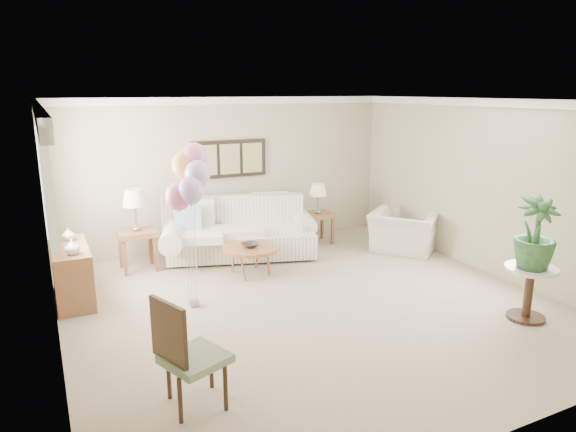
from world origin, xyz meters
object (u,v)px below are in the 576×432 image
object	(u,v)px
armchair	(403,232)
balloon_cluster	(189,177)
sofa	(240,234)
accent_chair	(187,352)
coffee_table	(250,249)

from	to	relation	value
armchair	balloon_cluster	xyz separation A→B (m)	(-3.89, -0.68, 1.34)
sofa	armchair	xyz separation A→B (m)	(2.61, -1.02, -0.04)
accent_chair	armchair	bearing A→B (deg)	31.30
armchair	balloon_cluster	bearing A→B (deg)	62.61
sofa	armchair	world-z (taller)	sofa
accent_chair	balloon_cluster	xyz separation A→B (m)	(0.66, 2.08, 1.16)
armchair	accent_chair	distance (m)	5.32
coffee_table	accent_chair	xyz separation A→B (m)	(-1.76, -2.87, 0.13)
coffee_table	balloon_cluster	size ratio (longest dim) A/B	0.41
sofa	balloon_cluster	size ratio (longest dim) A/B	1.39
accent_chair	coffee_table	bearing A→B (deg)	58.52
sofa	accent_chair	size ratio (longest dim) A/B	2.86
coffee_table	accent_chair	distance (m)	3.36
armchair	balloon_cluster	distance (m)	4.17
accent_chair	balloon_cluster	distance (m)	2.47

